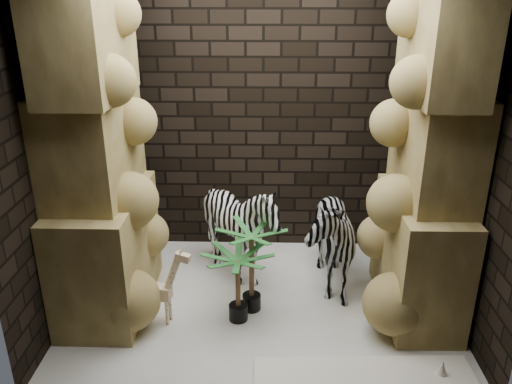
{
  "coord_description": "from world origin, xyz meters",
  "views": [
    {
      "loc": [
        0.06,
        -4.13,
        2.84
      ],
      "look_at": [
        -0.05,
        0.15,
        1.09
      ],
      "focal_mm": 36.38,
      "sensor_mm": 36.0,
      "label": 1
    }
  ],
  "objects_px": {
    "giraffe_toy": "(156,283)",
    "surfboard": "(364,377)",
    "zebra_left": "(240,234)",
    "zebra_right": "(324,226)",
    "palm_back": "(238,286)",
    "palm_front": "(252,269)"
  },
  "relations": [
    {
      "from": "zebra_right",
      "to": "palm_back",
      "type": "relative_size",
      "value": 1.83
    },
    {
      "from": "palm_back",
      "to": "surfboard",
      "type": "xyz_separation_m",
      "value": [
        1.01,
        -0.74,
        -0.32
      ]
    },
    {
      "from": "zebra_left",
      "to": "surfboard",
      "type": "relative_size",
      "value": 0.66
    },
    {
      "from": "zebra_right",
      "to": "surfboard",
      "type": "height_order",
      "value": "zebra_right"
    },
    {
      "from": "zebra_right",
      "to": "giraffe_toy",
      "type": "relative_size",
      "value": 1.63
    },
    {
      "from": "zebra_left",
      "to": "surfboard",
      "type": "bearing_deg",
      "value": -47.99
    },
    {
      "from": "zebra_right",
      "to": "giraffe_toy",
      "type": "xyz_separation_m",
      "value": [
        -1.52,
        -0.67,
        -0.24
      ]
    },
    {
      "from": "giraffe_toy",
      "to": "palm_front",
      "type": "xyz_separation_m",
      "value": [
        0.83,
        0.21,
        0.04
      ]
    },
    {
      "from": "giraffe_toy",
      "to": "palm_back",
      "type": "distance_m",
      "value": 0.72
    },
    {
      "from": "zebra_right",
      "to": "zebra_left",
      "type": "relative_size",
      "value": 1.13
    },
    {
      "from": "zebra_right",
      "to": "palm_back",
      "type": "bearing_deg",
      "value": -147.19
    },
    {
      "from": "surfboard",
      "to": "giraffe_toy",
      "type": "bearing_deg",
      "value": 155.7
    },
    {
      "from": "zebra_left",
      "to": "giraffe_toy",
      "type": "xyz_separation_m",
      "value": [
        -0.7,
        -0.74,
        -0.12
      ]
    },
    {
      "from": "palm_back",
      "to": "giraffe_toy",
      "type": "bearing_deg",
      "value": -176.65
    },
    {
      "from": "palm_back",
      "to": "surfboard",
      "type": "distance_m",
      "value": 1.29
    },
    {
      "from": "giraffe_toy",
      "to": "surfboard",
      "type": "bearing_deg",
      "value": -11.08
    },
    {
      "from": "zebra_right",
      "to": "surfboard",
      "type": "bearing_deg",
      "value": -86.87
    },
    {
      "from": "giraffe_toy",
      "to": "zebra_left",
      "type": "bearing_deg",
      "value": 57.75
    },
    {
      "from": "palm_front",
      "to": "palm_back",
      "type": "bearing_deg",
      "value": -125.01
    },
    {
      "from": "surfboard",
      "to": "palm_front",
      "type": "bearing_deg",
      "value": 132.38
    },
    {
      "from": "zebra_left",
      "to": "palm_front",
      "type": "distance_m",
      "value": 0.56
    },
    {
      "from": "zebra_right",
      "to": "palm_front",
      "type": "bearing_deg",
      "value": -151.19
    }
  ]
}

